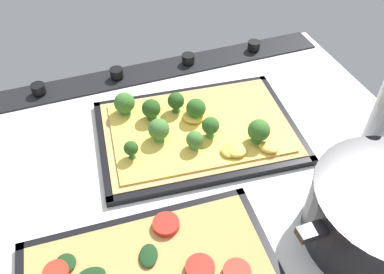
# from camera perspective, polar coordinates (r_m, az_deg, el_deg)

# --- Properties ---
(ground_plane) EXTENTS (0.80, 0.70, 0.03)m
(ground_plane) POSITION_cam_1_polar(r_m,az_deg,el_deg) (0.68, 1.87, -6.48)
(ground_plane) COLOR white
(stove_control_panel) EXTENTS (0.77, 0.07, 0.03)m
(stove_control_panel) POSITION_cam_1_polar(r_m,az_deg,el_deg) (0.89, -5.50, 9.52)
(stove_control_panel) COLOR black
(stove_control_panel) RESTS_ON ground_plane
(baking_tray_front) EXTENTS (0.38, 0.28, 0.01)m
(baking_tray_front) POSITION_cam_1_polar(r_m,az_deg,el_deg) (0.73, 0.82, 0.60)
(baking_tray_front) COLOR black
(baking_tray_front) RESTS_ON ground_plane
(broccoli_pizza) EXTENTS (0.35, 0.25, 0.06)m
(broccoli_pizza) POSITION_cam_1_polar(r_m,az_deg,el_deg) (0.72, 0.30, 1.43)
(broccoli_pizza) COLOR tan
(broccoli_pizza) RESTS_ON baking_tray_front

